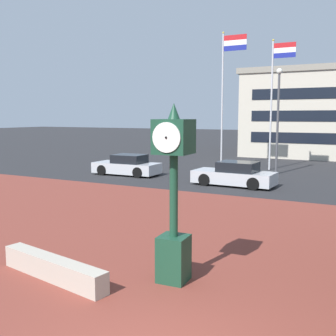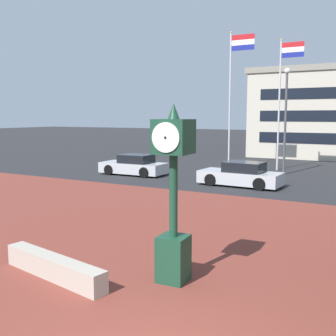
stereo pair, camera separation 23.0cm
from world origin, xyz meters
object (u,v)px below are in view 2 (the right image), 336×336
at_px(car_street_near, 134,166).
at_px(car_street_mid, 241,175).
at_px(street_clock, 173,195).
at_px(flagpole_primary, 233,87).
at_px(street_lamp_post, 286,110).
at_px(flagpole_secondary, 282,94).

bearing_deg(car_street_near, car_street_mid, -97.30).
distance_m(street_clock, flagpole_primary, 20.99).
bearing_deg(street_lamp_post, flagpole_primary, 155.25).
bearing_deg(street_lamp_post, flagpole_secondary, 110.73).
bearing_deg(car_street_near, flagpole_primary, -33.53).
bearing_deg(street_clock, car_street_near, 123.60).
bearing_deg(flagpole_primary, flagpole_secondary, 0.00).
bearing_deg(street_clock, car_street_mid, 99.08).
distance_m(car_street_near, street_lamp_post, 10.00).
relative_size(car_street_near, flagpole_primary, 0.44).
height_order(car_street_near, flagpole_secondary, flagpole_secondary).
xyz_separation_m(car_street_mid, flagpole_secondary, (0.28, 7.21, 4.53)).
xyz_separation_m(car_street_mid, street_lamp_post, (1.00, 5.29, 3.45)).
distance_m(flagpole_primary, flagpole_secondary, 3.48).
distance_m(flagpole_primary, street_lamp_post, 4.86).
height_order(car_street_near, flagpole_primary, flagpole_primary).
xyz_separation_m(flagpole_secondary, street_lamp_post, (0.72, -1.92, -1.08)).
distance_m(flagpole_secondary, street_lamp_post, 2.32).
bearing_deg(car_street_mid, car_street_near, 86.55).
xyz_separation_m(flagpole_primary, street_lamp_post, (4.16, -1.92, -1.64)).
bearing_deg(flagpole_secondary, street_lamp_post, -69.27).
relative_size(car_street_mid, flagpole_primary, 0.46).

